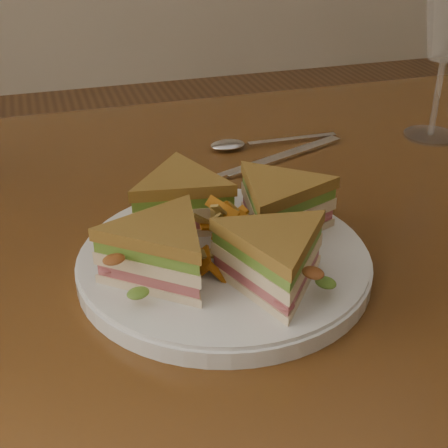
{
  "coord_description": "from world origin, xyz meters",
  "views": [
    {
      "loc": [
        -0.18,
        -0.58,
        1.08
      ],
      "look_at": [
        -0.03,
        -0.1,
        0.8
      ],
      "focal_mm": 50.0,
      "sensor_mm": 36.0,
      "label": 1
    }
  ],
  "objects_px": {
    "spoon": "(244,144)",
    "knife": "(276,159)",
    "table": "(221,289)",
    "plate": "(224,263)",
    "sandwich_wedges": "(224,229)"
  },
  "relations": [
    {
      "from": "plate",
      "to": "sandwich_wedges",
      "type": "distance_m",
      "value": 0.04
    },
    {
      "from": "plate",
      "to": "spoon",
      "type": "bearing_deg",
      "value": 67.66
    },
    {
      "from": "spoon",
      "to": "knife",
      "type": "height_order",
      "value": "spoon"
    },
    {
      "from": "knife",
      "to": "plate",
      "type": "bearing_deg",
      "value": -143.45
    },
    {
      "from": "table",
      "to": "plate",
      "type": "distance_m",
      "value": 0.15
    },
    {
      "from": "spoon",
      "to": "knife",
      "type": "xyz_separation_m",
      "value": [
        0.03,
        -0.06,
        -0.0
      ]
    },
    {
      "from": "plate",
      "to": "knife",
      "type": "relative_size",
      "value": 1.34
    },
    {
      "from": "plate",
      "to": "sandwich_wedges",
      "type": "xyz_separation_m",
      "value": [
        0.0,
        0.0,
        0.04
      ]
    },
    {
      "from": "sandwich_wedges",
      "to": "knife",
      "type": "relative_size",
      "value": 1.35
    },
    {
      "from": "plate",
      "to": "sandwich_wedges",
      "type": "height_order",
      "value": "sandwich_wedges"
    },
    {
      "from": "table",
      "to": "knife",
      "type": "distance_m",
      "value": 0.19
    },
    {
      "from": "plate",
      "to": "sandwich_wedges",
      "type": "relative_size",
      "value": 0.99
    },
    {
      "from": "plate",
      "to": "sandwich_wedges",
      "type": "bearing_deg",
      "value": 90.0
    },
    {
      "from": "plate",
      "to": "knife",
      "type": "height_order",
      "value": "plate"
    },
    {
      "from": "sandwich_wedges",
      "to": "spoon",
      "type": "relative_size",
      "value": 1.5
    }
  ]
}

